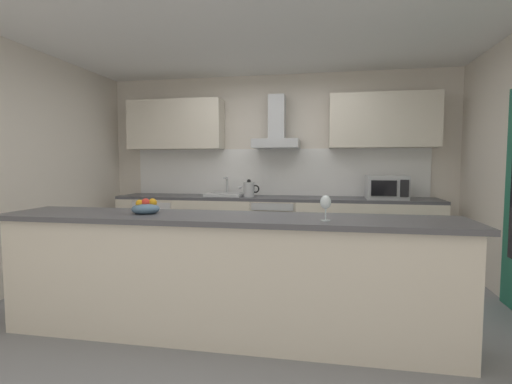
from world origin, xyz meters
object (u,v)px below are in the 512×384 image
at_px(refrigerator, 160,228).
at_px(microwave, 387,187).
at_px(oven, 275,229).
at_px(fruit_bowl, 146,208).
at_px(range_hood, 277,132).
at_px(kettle, 249,189).
at_px(sink, 225,194).
at_px(wine_glass, 326,203).

relative_size(refrigerator, microwave, 1.70).
bearing_deg(oven, fruit_bowl, -108.33).
bearing_deg(range_hood, microwave, -6.29).
relative_size(oven, fruit_bowl, 3.64).
bearing_deg(fruit_bowl, refrigerator, 112.33).
bearing_deg(kettle, range_hood, 24.79).
bearing_deg(sink, refrigerator, -179.18).
relative_size(oven, wine_glass, 4.50).
relative_size(microwave, fruit_bowl, 2.27).
bearing_deg(kettle, wine_glass, -66.35).
xyz_separation_m(microwave, range_hood, (-1.43, 0.16, 0.74)).
bearing_deg(range_hood, sink, -170.45).
xyz_separation_m(microwave, kettle, (-1.78, -0.01, -0.04)).
height_order(refrigerator, wine_glass, wine_glass).
distance_m(refrigerator, range_hood, 2.15).
xyz_separation_m(refrigerator, sink, (0.96, 0.01, 0.50)).
distance_m(microwave, range_hood, 1.61).
distance_m(microwave, kettle, 1.78).
bearing_deg(kettle, oven, 5.45).
distance_m(refrigerator, kettle, 1.43).
distance_m(sink, range_hood, 1.12).
relative_size(microwave, sink, 1.00).
relative_size(wine_glass, fruit_bowl, 0.81).
xyz_separation_m(refrigerator, fruit_bowl, (0.92, -2.24, 0.57)).
height_order(microwave, range_hood, range_hood).
bearing_deg(range_hood, wine_glass, -74.99).
bearing_deg(oven, kettle, -174.55).
bearing_deg(refrigerator, oven, 0.09).
bearing_deg(microwave, kettle, -179.81).
xyz_separation_m(sink, kettle, (0.35, -0.04, 0.08)).
height_order(kettle, range_hood, range_hood).
height_order(microwave, wine_glass, microwave).
distance_m(range_hood, fruit_bowl, 2.60).
bearing_deg(range_hood, refrigerator, -175.44).
bearing_deg(microwave, wine_glass, -107.91).
height_order(sink, range_hood, range_hood).
xyz_separation_m(kettle, wine_glass, (1.02, -2.34, 0.07)).
relative_size(oven, microwave, 1.60).
xyz_separation_m(kettle, range_hood, (0.35, 0.16, 0.78)).
xyz_separation_m(refrigerator, wine_glass, (2.33, -2.37, 0.65)).
bearing_deg(oven, wine_glass, -74.21).
distance_m(sink, kettle, 0.36).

